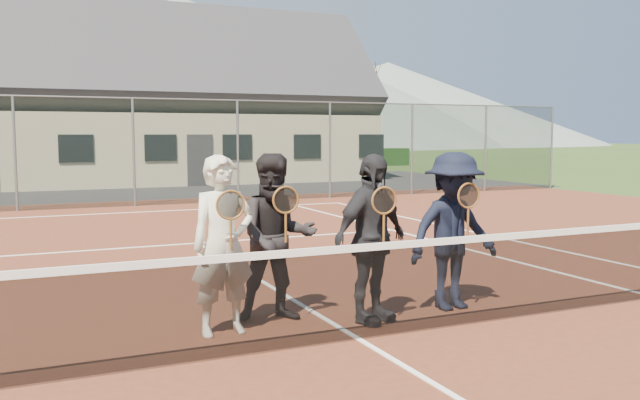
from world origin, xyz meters
The scene contains 16 objects.
ground centered at (0.00, 20.00, 0.00)m, with size 220.00×220.00×0.00m, color #2A4217.
court_surface centered at (0.00, 0.00, 0.01)m, with size 30.00×30.00×0.02m, color #562819.
hedge_row centered at (0.00, 32.00, 0.55)m, with size 40.00×1.20×1.10m, color black.
hill_centre centered at (20.00, 95.00, 11.00)m, with size 120.00×120.00×22.00m, color slate.
hill_east centered at (55.00, 95.00, 7.00)m, with size 90.00×90.00×14.00m, color slate.
court_markings centered at (0.00, 0.00, 0.02)m, with size 11.03×23.83×0.01m.
tennis_net centered at (0.00, 0.00, 0.54)m, with size 11.68×0.08×1.10m.
perimeter_fence centered at (0.00, 13.50, 1.52)m, with size 30.07×0.07×3.02m.
clubhouse centered at (4.00, 24.00, 3.99)m, with size 15.60×8.20×7.70m.
tree_c centered at (2.00, 33.00, 5.79)m, with size 3.20×3.20×7.77m.
tree_d centered at (12.00, 33.00, 5.79)m, with size 3.20×3.20×7.77m.
tree_e centered at (18.00, 33.00, 5.79)m, with size 3.20×3.20×7.77m.
player_a centered at (-1.14, 0.75, 0.92)m, with size 0.68×0.52×1.80m.
player_b centered at (-0.48, 0.99, 0.92)m, with size 0.98×0.82×1.80m.
player_c centered at (0.41, 0.52, 0.92)m, with size 1.14×0.79×1.80m.
player_d centered at (1.53, 0.63, 0.92)m, with size 1.19×0.71×1.80m.
Camera 1 is at (-3.00, -5.72, 2.03)m, focal length 38.00 mm.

